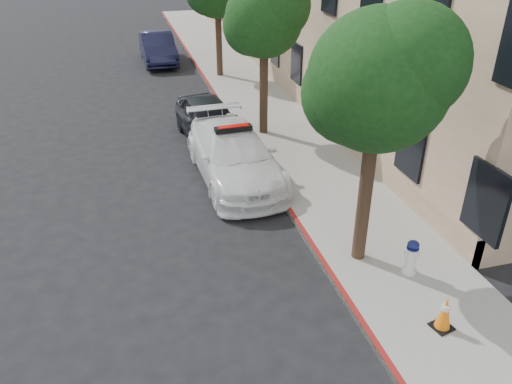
{
  "coord_description": "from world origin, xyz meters",
  "views": [
    {
      "loc": [
        -1.82,
        -10.47,
        6.94
      ],
      "look_at": [
        1.03,
        0.08,
        1.0
      ],
      "focal_mm": 35.0,
      "sensor_mm": 36.0,
      "label": 1
    }
  ],
  "objects": [
    {
      "name": "parked_car_mid",
      "position": [
        0.91,
        6.05,
        0.76
      ],
      "size": [
        2.14,
        4.6,
        1.52
      ],
      "primitive_type": "imported",
      "rotation": [
        0.0,
        0.0,
        0.08
      ],
      "color": "black",
      "rests_on": "ground"
    },
    {
      "name": "traffic_cone",
      "position": [
        3.44,
        -4.53,
        0.51
      ],
      "size": [
        0.45,
        0.45,
        0.72
      ],
      "rotation": [
        0.0,
        0.0,
        0.22
      ],
      "color": "black",
      "rests_on": "sidewalk"
    },
    {
      "name": "tree_mid",
      "position": [
        2.93,
        5.99,
        4.16
      ],
      "size": [
        2.77,
        2.64,
        5.43
      ],
      "color": "black",
      "rests_on": "sidewalk"
    },
    {
      "name": "fire_hydrant",
      "position": [
        3.71,
        -2.85,
        0.55
      ],
      "size": [
        0.35,
        0.32,
        0.82
      ],
      "rotation": [
        0.0,
        0.0,
        -0.27
      ],
      "color": "silver",
      "rests_on": "sidewalk"
    },
    {
      "name": "tree_near",
      "position": [
        2.93,
        -2.01,
        4.27
      ],
      "size": [
        2.92,
        2.82,
        5.62
      ],
      "color": "black",
      "rests_on": "sidewalk"
    },
    {
      "name": "curb_strip",
      "position": [
        2.06,
        10.0,
        0.07
      ],
      "size": [
        0.12,
        50.0,
        0.15
      ],
      "primitive_type": "cube",
      "color": "maroon",
      "rests_on": "ground"
    },
    {
      "name": "ground",
      "position": [
        0.0,
        0.0,
        0.0
      ],
      "size": [
        120.0,
        120.0,
        0.0
      ],
      "primitive_type": "plane",
      "color": "black",
      "rests_on": "ground"
    },
    {
      "name": "parked_car_far",
      "position": [
        0.21,
        17.95,
        0.8
      ],
      "size": [
        1.8,
        4.92,
        1.61
      ],
      "primitive_type": "imported",
      "rotation": [
        0.0,
        0.0,
        0.02
      ],
      "color": "black",
      "rests_on": "ground"
    },
    {
      "name": "police_car",
      "position": [
        1.1,
        2.9,
        0.78
      ],
      "size": [
        2.39,
        5.45,
        1.71
      ],
      "rotation": [
        0.0,
        0.0,
        0.04
      ],
      "color": "white",
      "rests_on": "ground"
    },
    {
      "name": "sidewalk",
      "position": [
        3.6,
        10.0,
        0.07
      ],
      "size": [
        3.2,
        50.0,
        0.15
      ],
      "primitive_type": "cube",
      "color": "gray",
      "rests_on": "ground"
    }
  ]
}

